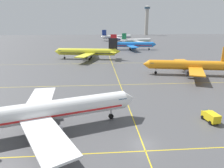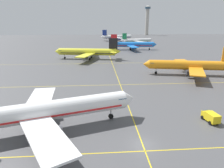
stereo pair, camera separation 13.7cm
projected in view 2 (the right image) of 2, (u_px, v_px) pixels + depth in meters
name	position (u px, v px, depth m)	size (l,w,h in m)	color
ground_plane	(142.00, 144.00, 35.52)	(600.00, 600.00, 0.00)	#4C4C4F
airliner_front_gate	(45.00, 111.00, 38.96)	(37.32, 31.87, 11.84)	white
airliner_second_row	(190.00, 65.00, 80.27)	(36.34, 30.92, 11.34)	orange
airliner_third_row	(88.00, 52.00, 113.95)	(37.72, 32.18, 11.74)	yellow
airliner_far_left_stand	(132.00, 45.00, 151.60)	(36.27, 31.18, 11.27)	blue
airliner_far_right_stand	(137.00, 40.00, 186.95)	(32.27, 27.56, 10.25)	white
airliner_distant_taxiway	(117.00, 37.00, 223.58)	(37.08, 31.56, 11.65)	white
taxiway_markings	(120.00, 85.00, 68.65)	(139.27, 121.42, 0.01)	yellow
service_truck_red_van	(211.00, 116.00, 43.20)	(2.60, 4.32, 2.10)	yellow
control_tower	(147.00, 18.00, 307.51)	(8.82, 8.82, 43.01)	#ADA89E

